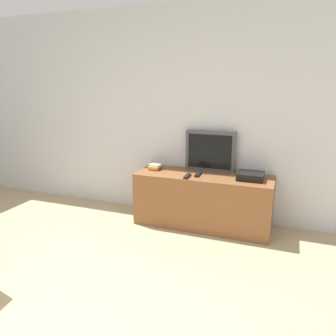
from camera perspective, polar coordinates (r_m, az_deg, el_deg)
wall_back at (r=4.34m, az=-3.82°, el=9.46°), size 9.00×0.06×2.60m
tv_stand at (r=3.98m, az=6.11°, el=-5.61°), size 1.61×0.54×0.64m
television at (r=4.03m, az=7.38°, el=2.94°), size 0.61×0.09×0.49m
book_stack at (r=4.11m, az=-2.22°, el=0.26°), size 0.15×0.21×0.07m
remote_on_stand at (r=3.86m, az=5.28°, el=-1.10°), size 0.05×0.19×0.02m
remote_secondary at (r=3.78m, az=3.39°, el=-1.41°), size 0.05×0.19×0.02m
set_top_box at (r=3.79m, az=14.17°, el=-1.36°), size 0.29×0.26×0.08m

